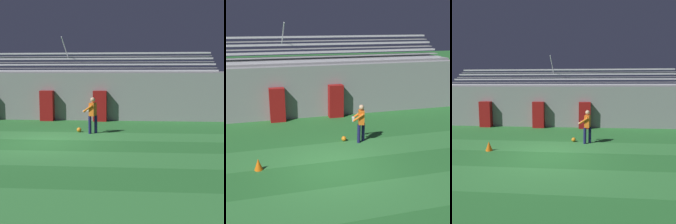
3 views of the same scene
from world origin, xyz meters
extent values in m
plane|color=#286B2D|center=(0.00, 0.00, 0.00)|extent=(80.00, 80.00, 0.00)
cube|color=#337A38|center=(0.00, -2.31, 0.00)|extent=(28.00, 1.84, 0.01)
cube|color=#337A38|center=(0.00, 1.37, 0.00)|extent=(28.00, 1.84, 0.01)
cube|color=gray|center=(0.00, 6.50, 1.40)|extent=(24.00, 0.60, 2.80)
cube|color=maroon|center=(-1.57, 5.95, 0.89)|extent=(0.78, 0.44, 1.78)
cube|color=maroon|center=(1.57, 5.95, 0.89)|extent=(0.78, 0.44, 1.78)
cube|color=gray|center=(0.00, 8.50, 1.45)|extent=(18.00, 3.20, 2.90)
cube|color=silver|center=(0.00, 7.25, 2.95)|extent=(17.10, 0.36, 0.10)
cube|color=gray|center=(0.00, 7.05, 2.72)|extent=(17.10, 0.60, 0.04)
cube|color=silver|center=(0.00, 7.95, 3.35)|extent=(17.10, 0.36, 0.10)
cube|color=gray|center=(0.00, 7.75, 3.12)|extent=(17.10, 0.60, 0.04)
cube|color=silver|center=(0.00, 8.65, 3.75)|extent=(17.10, 0.36, 0.10)
cube|color=gray|center=(0.00, 8.45, 3.52)|extent=(17.10, 0.60, 0.04)
cube|color=silver|center=(0.00, 9.35, 4.15)|extent=(17.10, 0.36, 0.10)
cube|color=gray|center=(0.00, 9.15, 3.92)|extent=(17.10, 0.60, 0.04)
cylinder|color=silver|center=(-0.91, 8.05, 4.40)|extent=(0.06, 1.93, 1.25)
cylinder|color=#19194C|center=(1.55, 2.00, 0.41)|extent=(0.17, 0.17, 0.82)
cylinder|color=#19194C|center=(1.80, 2.16, 0.41)|extent=(0.17, 0.17, 0.82)
cube|color=orange|center=(1.67, 2.08, 1.12)|extent=(0.33, 0.43, 0.60)
sphere|color=tan|center=(1.67, 2.08, 1.56)|extent=(0.22, 0.22, 0.22)
cylinder|color=orange|center=(1.47, 1.88, 1.17)|extent=(0.48, 0.21, 0.37)
cylinder|color=orange|center=(1.60, 2.35, 1.17)|extent=(0.48, 0.21, 0.37)
cube|color=silver|center=(1.29, 1.97, 1.04)|extent=(0.13, 0.13, 0.08)
cube|color=silver|center=(1.39, 2.36, 1.04)|extent=(0.13, 0.13, 0.08)
sphere|color=orange|center=(0.98, 2.34, 0.11)|extent=(0.22, 0.22, 0.22)
camera|label=1|loc=(3.59, -12.00, 2.65)|focal=50.00mm
camera|label=2|loc=(-2.63, -9.92, 5.04)|focal=50.00mm
camera|label=3|loc=(1.40, -8.62, 2.87)|focal=35.00mm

